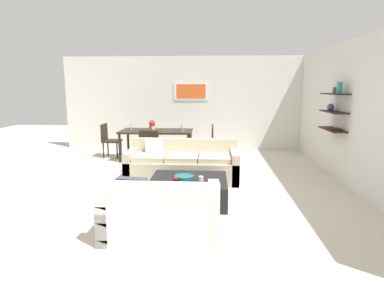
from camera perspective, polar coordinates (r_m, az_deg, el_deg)
ground_plane at (r=6.17m, az=-0.91°, el=-7.19°), size 18.00×18.00×0.00m
back_wall_unit at (r=9.41m, az=2.62°, el=7.22°), size 8.40×0.09×2.70m
right_wall_shelf_unit at (r=6.97m, az=25.27°, el=5.17°), size 0.34×8.20×2.70m
sofa_beige at (r=6.42m, az=-1.72°, el=-3.79°), size 2.19×0.90×0.78m
loveseat_white at (r=4.11m, az=-5.44°, el=-12.05°), size 1.42×0.90×0.78m
coffee_table at (r=5.24m, az=-0.61°, el=-8.20°), size 1.23×1.04×0.38m
decorative_bowl at (r=5.16m, az=-1.43°, el=-5.90°), size 0.32×0.32×0.06m
candle_jar at (r=5.06m, az=1.59°, el=-6.17°), size 0.08×0.08×0.08m
apple_on_coffee_table at (r=5.06m, az=-2.92°, el=-6.21°), size 0.07×0.07×0.07m
dining_table at (r=8.16m, az=-6.36°, el=1.94°), size 1.80×0.91×0.75m
dining_chair_right_far at (r=8.27m, az=2.87°, el=0.87°), size 0.44×0.44×0.88m
dining_chair_foot at (r=7.35m, az=-7.49°, el=-0.38°), size 0.44×0.44×0.88m
dining_chair_right_near at (r=7.86m, az=2.83°, el=0.38°), size 0.44×0.44×0.88m
dining_chair_left_far at (r=8.70m, az=-14.60°, el=1.02°), size 0.44×0.44×0.88m
wine_glass_left_far at (r=8.39m, az=-10.78°, el=3.38°), size 0.07×0.07×0.17m
wine_glass_right_near at (r=7.93m, az=-1.74°, el=3.17°), size 0.08×0.08×0.18m
wine_glass_right_far at (r=8.16m, az=-1.59°, el=3.39°), size 0.07×0.07×0.18m
wine_glass_foot at (r=7.75m, az=-6.89°, el=2.81°), size 0.07×0.07×0.15m
centerpiece_vase at (r=8.09m, az=-7.10°, el=3.33°), size 0.16×0.16×0.27m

